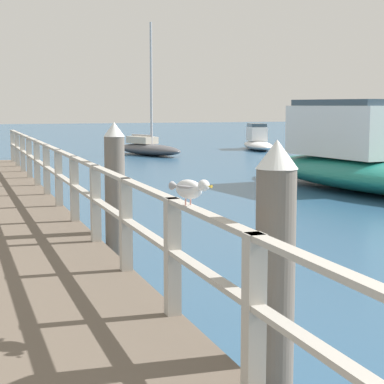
{
  "coord_description": "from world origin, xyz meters",
  "views": [
    {
      "loc": [
        -0.42,
        0.42,
        2.16
      ],
      "look_at": [
        2.64,
        9.19,
        0.96
      ],
      "focal_mm": 63.63,
      "sensor_mm": 36.0,
      "label": 1
    }
  ],
  "objects_px": {
    "boat_1": "(368,160)",
    "dock_piling_far": "(115,191)",
    "seagull_foreground": "(190,188)",
    "boat_0": "(148,147)",
    "dock_piling_near": "(275,276)",
    "boat_3": "(258,141)"
  },
  "relations": [
    {
      "from": "boat_1",
      "to": "dock_piling_far",
      "type": "bearing_deg",
      "value": -151.17
    },
    {
      "from": "seagull_foreground",
      "to": "boat_0",
      "type": "height_order",
      "value": "boat_0"
    },
    {
      "from": "boat_0",
      "to": "boat_1",
      "type": "xyz_separation_m",
      "value": [
        2.07,
        -13.48,
        0.43
      ]
    },
    {
      "from": "seagull_foreground",
      "to": "boat_0",
      "type": "relative_size",
      "value": 0.08
    },
    {
      "from": "dock_piling_near",
      "to": "dock_piling_far",
      "type": "distance_m",
      "value": 5.03
    },
    {
      "from": "boat_1",
      "to": "dock_piling_near",
      "type": "bearing_deg",
      "value": -133.24
    },
    {
      "from": "dock_piling_near",
      "to": "boat_1",
      "type": "height_order",
      "value": "boat_1"
    },
    {
      "from": "seagull_foreground",
      "to": "boat_1",
      "type": "height_order",
      "value": "boat_1"
    },
    {
      "from": "dock_piling_near",
      "to": "boat_1",
      "type": "distance_m",
      "value": 13.27
    },
    {
      "from": "boat_0",
      "to": "boat_1",
      "type": "distance_m",
      "value": 13.65
    },
    {
      "from": "boat_0",
      "to": "boat_3",
      "type": "height_order",
      "value": "boat_0"
    },
    {
      "from": "dock_piling_near",
      "to": "dock_piling_far",
      "type": "bearing_deg",
      "value": 90.0
    },
    {
      "from": "dock_piling_near",
      "to": "dock_piling_far",
      "type": "relative_size",
      "value": 1.0
    },
    {
      "from": "dock_piling_far",
      "to": "boat_0",
      "type": "height_order",
      "value": "boat_0"
    },
    {
      "from": "dock_piling_near",
      "to": "seagull_foreground",
      "type": "height_order",
      "value": "dock_piling_near"
    },
    {
      "from": "boat_3",
      "to": "dock_piling_near",
      "type": "bearing_deg",
      "value": -100.28
    },
    {
      "from": "seagull_foreground",
      "to": "boat_1",
      "type": "xyz_separation_m",
      "value": [
        8.24,
        9.95,
        -0.75
      ]
    },
    {
      "from": "dock_piling_near",
      "to": "boat_1",
      "type": "relative_size",
      "value": 0.21
    },
    {
      "from": "seagull_foreground",
      "to": "boat_1",
      "type": "distance_m",
      "value": 12.94
    },
    {
      "from": "dock_piling_near",
      "to": "boat_3",
      "type": "bearing_deg",
      "value": 65.56
    },
    {
      "from": "boat_3",
      "to": "boat_1",
      "type": "bearing_deg",
      "value": -90.32
    },
    {
      "from": "boat_3",
      "to": "boat_0",
      "type": "bearing_deg",
      "value": -148.92
    }
  ]
}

